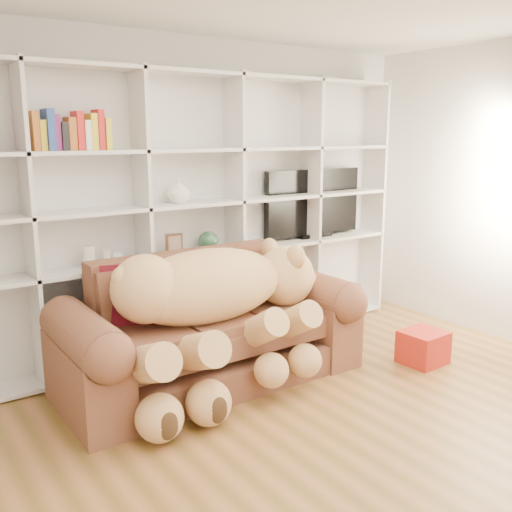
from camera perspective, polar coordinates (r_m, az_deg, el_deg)
floor at (r=3.57m, az=13.16°, el=-20.11°), size 5.00×5.00×0.00m
wall_back at (r=5.05m, az=-7.66°, el=5.97°), size 5.00×0.02×2.70m
bookshelf at (r=4.83m, az=-9.43°, el=5.10°), size 4.43×0.35×2.40m
sofa at (r=4.45m, az=-4.65°, el=-7.87°), size 2.30×0.99×0.97m
teddy_bear at (r=4.16m, az=-4.12°, el=-4.61°), size 1.85×0.98×1.08m
throw_pillow at (r=4.25m, az=-12.07°, el=-3.96°), size 0.53×0.43×0.49m
gift_box at (r=5.02m, az=16.37°, el=-8.73°), size 0.35×0.33×0.27m
tv at (r=5.74m, az=5.69°, el=5.24°), size 1.14×0.18×0.67m
picture_frame at (r=4.86m, az=-8.19°, el=1.14°), size 0.15×0.05×0.18m
green_vase at (r=5.02m, az=-4.78°, el=1.45°), size 0.18×0.18×0.18m
figurine_tall at (r=4.59m, az=-16.37°, el=-0.09°), size 0.10×0.10×0.17m
figurine_short at (r=4.64m, az=-14.72°, el=-0.20°), size 0.08×0.08×0.12m
snow_globe at (r=4.67m, az=-13.69°, el=-0.15°), size 0.10×0.10×0.10m
shelf_vase at (r=4.83m, az=-7.74°, el=6.46°), size 0.24×0.24×0.20m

